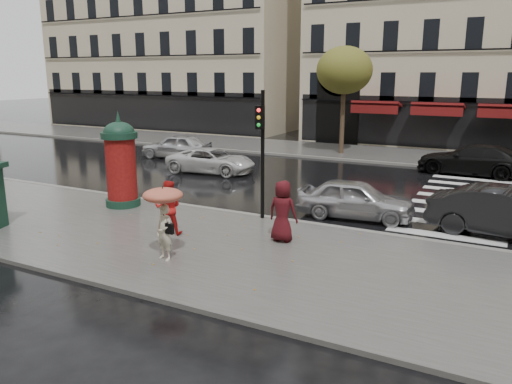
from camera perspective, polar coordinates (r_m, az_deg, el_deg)
The scene contains 18 objects.
ground at distance 15.18m, azimuth -4.55°, elevation -5.93°, with size 160.00×160.00×0.00m, color black.
near_sidewalk at distance 14.76m, azimuth -5.59°, elevation -6.28°, with size 90.00×7.00×0.12m, color #474744.
far_sidewalk at distance 32.41m, azimuth 13.61°, elevation 4.24°, with size 90.00×6.00×0.12m, color #474744.
near_kerb at distance 17.64m, azimuth 0.63°, elevation -2.87°, with size 90.00×0.25×0.14m, color slate.
far_kerb at distance 29.54m, azimuth 12.17°, elevation 3.47°, with size 90.00×0.25×0.14m, color slate.
zebra_crossing at distance 22.33m, azimuth 22.56°, elevation -0.61°, with size 3.60×11.75×0.01m, color silver.
bldg_far_left at distance 51.89m, azimuth -8.02°, elevation 20.26°, with size 24.00×14.00×22.90m.
tree_far_left at distance 31.61m, azimuth 10.06°, elevation 13.49°, with size 3.40×3.40×6.64m.
woman_umbrella at distance 13.41m, azimuth -10.52°, elevation -2.20°, with size 1.06×1.06×2.04m.
woman_red at distance 15.67m, azimuth -10.00°, elevation -1.76°, with size 0.83×0.65×1.71m, color red.
man_burgundy at distance 14.80m, azimuth 3.06°, elevation -2.19°, with size 0.90×0.59×1.85m, color #440D12.
morris_column at distance 19.30m, azimuth -15.21°, elevation 3.45°, with size 1.33×1.33×3.58m.
traffic_light at distance 16.75m, azimuth 0.65°, elevation 5.68°, with size 0.29×0.41×4.37m.
car_silver at distance 17.95m, azimuth 11.30°, elevation -0.78°, with size 1.64×4.08×1.39m, color #B1B1B6.
car_darkgrey at distance 17.43m, azimuth 26.77°, elevation -2.17°, with size 1.63×4.67×1.54m, color black.
car_white at distance 25.83m, azimuth -5.14°, elevation 3.59°, with size 2.11×4.57×1.27m, color silver.
car_black at distance 27.49m, azimuth 23.48°, elevation 3.41°, with size 2.15×5.29×1.54m, color black.
car_far_silver at distance 30.56m, azimuth -9.08°, elevation 5.19°, with size 1.73×4.31×1.47m, color silver.
Camera 1 is at (7.68, -12.10, 5.02)m, focal length 35.00 mm.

